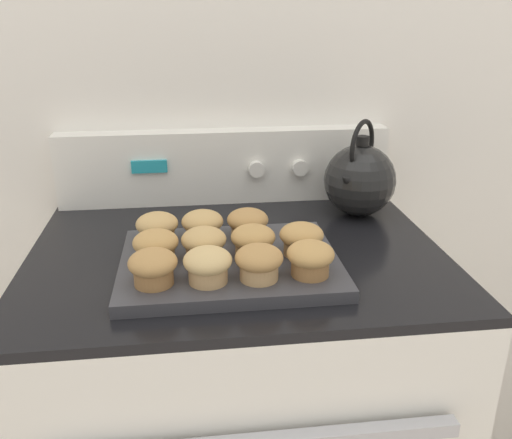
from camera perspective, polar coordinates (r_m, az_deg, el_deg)
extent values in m
cube|color=white|center=(1.28, -3.67, 15.39)|extent=(8.00, 0.05, 2.40)
cube|color=white|center=(1.30, -1.81, -21.78)|extent=(0.78, 0.61, 0.89)
cube|color=black|center=(1.05, -2.10, -3.40)|extent=(0.78, 0.61, 0.02)
cube|color=white|center=(1.27, -3.29, 5.64)|extent=(0.76, 0.05, 0.17)
cube|color=teal|center=(1.24, -11.17, 5.49)|extent=(0.08, 0.01, 0.03)
cylinder|color=white|center=(1.24, 0.06, 5.31)|extent=(0.04, 0.02, 0.04)
cylinder|color=white|center=(1.26, 4.67, 5.45)|extent=(0.04, 0.02, 0.04)
cylinder|color=white|center=(1.28, 9.14, 5.55)|extent=(0.04, 0.02, 0.04)
cube|color=#38383D|center=(0.96, -2.78, -4.60)|extent=(0.38, 0.29, 0.02)
cylinder|color=olive|center=(0.87, -10.72, -5.78)|extent=(0.06, 0.06, 0.03)
ellipsoid|color=#B2844C|center=(0.86, -10.82, -4.46)|extent=(0.08, 0.08, 0.04)
cylinder|color=tan|center=(0.87, -5.07, -5.64)|extent=(0.06, 0.06, 0.03)
ellipsoid|color=tan|center=(0.86, -5.12, -4.32)|extent=(0.08, 0.08, 0.04)
cylinder|color=tan|center=(0.87, 0.32, -5.36)|extent=(0.06, 0.06, 0.03)
ellipsoid|color=#B2844C|center=(0.86, 0.32, -4.05)|extent=(0.08, 0.08, 0.04)
cylinder|color=olive|center=(0.89, 5.72, -4.92)|extent=(0.06, 0.06, 0.03)
ellipsoid|color=tan|center=(0.88, 5.77, -3.63)|extent=(0.08, 0.08, 0.04)
cylinder|color=tan|center=(0.94, -10.44, -3.60)|extent=(0.06, 0.06, 0.03)
ellipsoid|color=tan|center=(0.93, -10.53, -2.37)|extent=(0.08, 0.08, 0.04)
cylinder|color=tan|center=(0.94, -5.48, -3.34)|extent=(0.06, 0.06, 0.03)
ellipsoid|color=tan|center=(0.93, -5.52, -2.10)|extent=(0.08, 0.08, 0.04)
cylinder|color=tan|center=(0.95, -0.31, -3.08)|extent=(0.06, 0.06, 0.03)
ellipsoid|color=tan|center=(0.94, -0.31, -1.84)|extent=(0.08, 0.08, 0.04)
cylinder|color=tan|center=(0.96, 4.78, -2.83)|extent=(0.06, 0.06, 0.03)
ellipsoid|color=tan|center=(0.95, 4.82, -1.61)|extent=(0.08, 0.08, 0.04)
cylinder|color=olive|center=(1.02, -10.30, -1.61)|extent=(0.06, 0.06, 0.03)
ellipsoid|color=tan|center=(1.01, -10.38, -0.45)|extent=(0.08, 0.08, 0.04)
cylinder|color=#A37A4C|center=(1.02, -5.62, -1.36)|extent=(0.06, 0.06, 0.03)
ellipsoid|color=tan|center=(1.01, -5.66, -0.20)|extent=(0.08, 0.08, 0.04)
cylinder|color=tan|center=(1.02, -0.88, -1.18)|extent=(0.06, 0.06, 0.03)
ellipsoid|color=#B2844C|center=(1.01, -0.88, -0.02)|extent=(0.08, 0.08, 0.04)
sphere|color=black|center=(1.21, 10.86, 4.06)|extent=(0.16, 0.16, 0.16)
cylinder|color=black|center=(1.18, 11.16, 8.13)|extent=(0.03, 0.03, 0.02)
cone|color=black|center=(1.14, 9.55, 4.11)|extent=(0.07, 0.07, 0.06)
torus|color=black|center=(1.19, 11.11, 7.48)|extent=(0.08, 0.10, 0.12)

